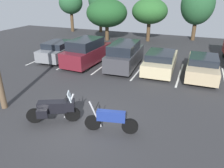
% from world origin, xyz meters
% --- Properties ---
extents(ground, '(44.00, 44.00, 0.10)m').
position_xyz_m(ground, '(0.00, 0.00, -0.05)').
color(ground, '#2D2D30').
extents(motorcycle_touring, '(2.11, 1.31, 1.40)m').
position_xyz_m(motorcycle_touring, '(-1.04, -0.22, 0.67)').
color(motorcycle_touring, black).
rests_on(motorcycle_touring, ground).
extents(motorcycle_second, '(2.15, 0.71, 1.31)m').
position_xyz_m(motorcycle_second, '(1.43, -0.00, 0.55)').
color(motorcycle_second, black).
rests_on(motorcycle_second, ground).
extents(parking_stripes, '(14.10, 4.81, 0.01)m').
position_xyz_m(parking_stripes, '(-0.81, 7.81, 0.00)').
color(parking_stripes, silver).
rests_on(parking_stripes, ground).
extents(car_grey, '(2.12, 4.67, 1.51)m').
position_xyz_m(car_grey, '(-6.27, 7.90, 0.75)').
color(car_grey, slate).
rests_on(car_grey, ground).
extents(car_maroon, '(2.12, 4.81, 1.96)m').
position_xyz_m(car_maroon, '(-3.59, 7.52, 0.95)').
color(car_maroon, maroon).
rests_on(car_maroon, ground).
extents(car_charcoal, '(2.04, 4.79, 1.91)m').
position_xyz_m(car_charcoal, '(-0.57, 7.71, 0.95)').
color(car_charcoal, '#38383D').
rests_on(car_charcoal, ground).
extents(car_champagne, '(2.08, 4.84, 1.42)m').
position_xyz_m(car_champagne, '(1.97, 8.07, 0.70)').
color(car_champagne, '#C1B289').
rests_on(car_champagne, ground).
extents(car_tan, '(1.90, 4.74, 1.42)m').
position_xyz_m(car_tan, '(4.73, 8.00, 0.71)').
color(car_tan, tan).
rests_on(car_tan, ground).
extents(tree_far_right, '(3.13, 3.13, 5.19)m').
position_xyz_m(tree_far_right, '(-12.31, 19.71, 3.71)').
color(tree_far_right, '#4C3823').
rests_on(tree_far_right, ground).
extents(tree_far_left, '(3.81, 3.81, 4.57)m').
position_xyz_m(tree_far_left, '(-1.07, 17.35, 3.21)').
color(tree_far_left, '#4C3823').
rests_on(tree_far_left, ground).
extents(tree_rear, '(3.10, 3.10, 6.04)m').
position_xyz_m(tree_rear, '(-8.41, 20.64, 4.15)').
color(tree_rear, '#4C3823').
rests_on(tree_rear, ground).
extents(tree_center, '(3.55, 3.55, 6.02)m').
position_xyz_m(tree_center, '(3.61, 19.78, 3.86)').
color(tree_center, '#4C3823').
rests_on(tree_center, ground).
extents(tree_center_left, '(4.48, 4.48, 4.52)m').
position_xyz_m(tree_center_left, '(-5.52, 16.04, 2.99)').
color(tree_center_left, '#4C3823').
rests_on(tree_center_left, ground).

